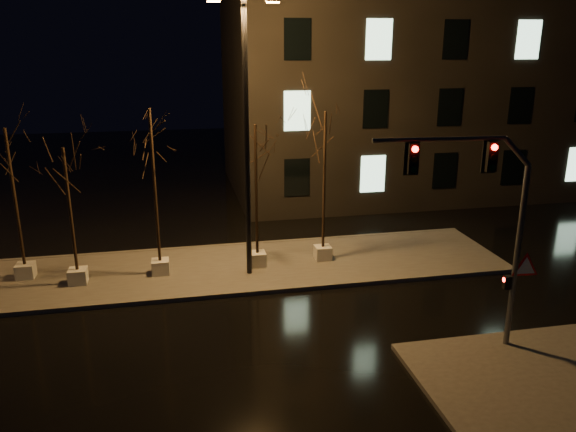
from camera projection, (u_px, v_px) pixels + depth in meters
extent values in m
plane|color=black|center=(252.00, 345.00, 16.74)|extent=(90.00, 90.00, 0.00)
cube|color=#494641|center=(231.00, 268.00, 22.33)|extent=(22.00, 5.00, 0.15)
cube|color=#494641|center=(551.00, 380.00, 14.87)|extent=(7.00, 5.00, 0.15)
cube|color=black|center=(437.00, 63.00, 34.06)|extent=(25.00, 12.00, 15.00)
cube|color=silver|center=(26.00, 271.00, 21.14)|extent=(0.65, 0.65, 0.55)
cylinder|color=black|center=(15.00, 198.00, 20.30)|extent=(0.11, 0.11, 5.10)
cube|color=silver|center=(78.00, 276.00, 20.65)|extent=(0.65, 0.65, 0.55)
cylinder|color=black|center=(70.00, 210.00, 19.90)|extent=(0.11, 0.11, 4.50)
cube|color=silver|center=(160.00, 267.00, 21.51)|extent=(0.65, 0.65, 0.55)
cylinder|color=black|center=(155.00, 187.00, 20.58)|extent=(0.11, 0.11, 5.74)
cube|color=silver|center=(257.00, 259.00, 22.29)|extent=(0.65, 0.65, 0.55)
cylinder|color=black|center=(256.00, 191.00, 21.46)|extent=(0.11, 0.11, 5.06)
cube|color=silver|center=(323.00, 253.00, 22.95)|extent=(0.65, 0.65, 0.55)
cylinder|color=black|center=(324.00, 181.00, 22.07)|extent=(0.11, 0.11, 5.46)
cylinder|color=#505257|center=(516.00, 259.00, 15.77)|extent=(0.16, 0.16, 5.36)
cylinder|color=#505257|center=(440.00, 139.00, 14.46)|extent=(3.57, 0.41, 0.12)
cube|color=black|center=(492.00, 157.00, 14.78)|extent=(0.28, 0.22, 0.80)
cube|color=black|center=(413.00, 159.00, 14.53)|extent=(0.28, 0.22, 0.80)
cube|color=black|center=(507.00, 282.00, 15.96)|extent=(0.21, 0.18, 0.40)
cone|color=red|center=(525.00, 268.00, 15.84)|extent=(0.93, 0.10, 0.93)
sphere|color=#FF0C07|center=(531.00, 146.00, 14.82)|extent=(0.16, 0.16, 0.16)
cylinder|color=black|center=(247.00, 144.00, 20.18)|extent=(0.20, 0.20, 9.99)
cube|color=orange|center=(214.00, 0.00, 18.55)|extent=(0.50, 0.28, 0.20)
cube|color=orange|center=(273.00, 1.00, 18.94)|extent=(0.50, 0.28, 0.20)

